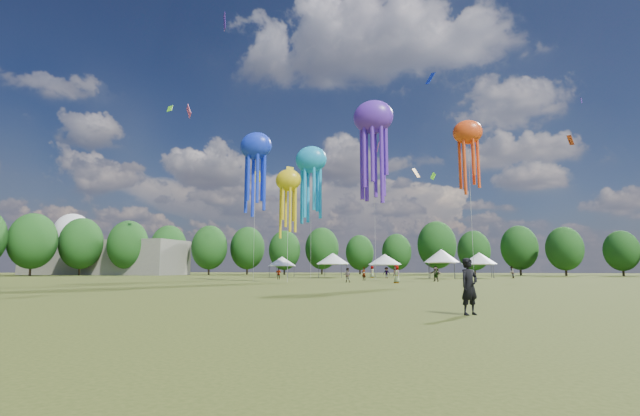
# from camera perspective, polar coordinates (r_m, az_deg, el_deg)

# --- Properties ---
(ground) EXTENTS (300.00, 300.00, 0.00)m
(ground) POSITION_cam_1_polar(r_m,az_deg,el_deg) (18.76, -8.96, -12.14)
(ground) COLOR #384416
(ground) RESTS_ON ground
(observer_main) EXTENTS (0.77, 0.77, 1.80)m
(observer_main) POSITION_cam_1_polar(r_m,az_deg,el_deg) (15.22, 18.56, -9.47)
(observer_main) COLOR black
(observer_main) RESTS_ON ground
(spectator_near) EXTENTS (0.76, 0.59, 1.55)m
(spectator_near) POSITION_cam_1_polar(r_m,az_deg,el_deg) (48.87, 3.51, -8.56)
(spectator_near) COLOR gray
(spectator_near) RESTS_ON ground
(spectators_far) EXTENTS (32.96, 29.10, 1.93)m
(spectators_far) POSITION_cam_1_polar(r_m,az_deg,el_deg) (62.95, 11.06, -8.15)
(spectators_far) COLOR gray
(spectators_far) RESTS_ON ground
(festival_tents) EXTENTS (37.93, 12.11, 4.37)m
(festival_tents) POSITION_cam_1_polar(r_m,az_deg,el_deg) (73.69, 8.05, -6.44)
(festival_tents) COLOR #47474C
(festival_tents) RESTS_ON ground
(show_kites) EXTENTS (28.66, 22.99, 25.38)m
(show_kites) POSITION_cam_1_polar(r_m,az_deg,el_deg) (62.92, 2.17, 6.62)
(show_kites) COLOR #1833DF
(show_kites) RESTS_ON ground
(small_kites) EXTENTS (70.05, 62.38, 45.18)m
(small_kites) POSITION_cam_1_polar(r_m,az_deg,el_deg) (65.29, 9.22, 18.84)
(small_kites) COLOR #1833DF
(small_kites) RESTS_ON ground
(treeline) EXTENTS (201.57, 95.24, 13.43)m
(treeline) POSITION_cam_1_polar(r_m,az_deg,el_deg) (80.50, 7.73, -4.08)
(treeline) COLOR #38281C
(treeline) RESTS_ON ground
(hangar) EXTENTS (40.00, 12.00, 8.00)m
(hangar) POSITION_cam_1_polar(r_m,az_deg,el_deg) (119.58, -25.92, -5.78)
(hangar) COLOR gray
(hangar) RESTS_ON ground
(radome) EXTENTS (9.00, 9.00, 16.00)m
(radome) POSITION_cam_1_polar(r_m,az_deg,el_deg) (135.21, -29.13, -3.18)
(radome) COLOR white
(radome) RESTS_ON ground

